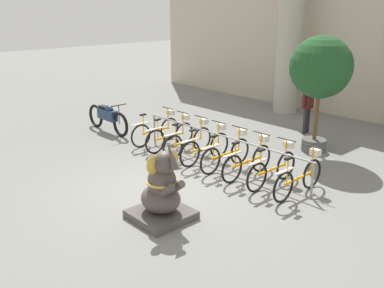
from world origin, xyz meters
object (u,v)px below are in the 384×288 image
at_px(bicycle_1, 171,135).
at_px(person_pedestrian, 308,103).
at_px(potted_tree, 321,70).
at_px(motorcycle, 108,117).
at_px(bicycle_0, 156,130).
at_px(bicycle_3, 206,147).
at_px(bicycle_6, 273,168).
at_px(bicycle_7, 299,177).
at_px(elephant_statue, 162,192).
at_px(bicycle_5, 248,160).
at_px(bicycle_4, 227,153).
at_px(bicycle_2, 189,140).

xyz_separation_m(bicycle_1, person_pedestrian, (1.64, 4.00, 0.55)).
distance_m(person_pedestrian, potted_tree, 2.07).
distance_m(motorcycle, potted_tree, 6.37).
relative_size(motorcycle, person_pedestrian, 1.35).
height_order(bicycle_0, bicycle_3, same).
distance_m(bicycle_6, person_pedestrian, 4.34).
bearing_deg(bicycle_7, elephant_statue, -111.71).
bearing_deg(potted_tree, person_pedestrian, 130.31).
relative_size(bicycle_5, person_pedestrian, 1.05).
xyz_separation_m(motorcycle, person_pedestrian, (4.22, 4.38, 0.47)).
distance_m(motorcycle, person_pedestrian, 6.10).
xyz_separation_m(bicycle_3, motorcycle, (-3.93, -0.38, 0.08)).
distance_m(bicycle_4, potted_tree, 3.31).
height_order(bicycle_4, potted_tree, potted_tree).
xyz_separation_m(bicycle_6, motorcycle, (-5.95, -0.44, 0.08)).
xyz_separation_m(bicycle_0, potted_tree, (3.38, 2.71, 1.79)).
bearing_deg(motorcycle, bicycle_3, 5.57).
height_order(bicycle_5, potted_tree, potted_tree).
height_order(bicycle_3, potted_tree, potted_tree).
bearing_deg(motorcycle, bicycle_1, 8.23).
distance_m(bicycle_0, motorcycle, 1.95).
xyz_separation_m(bicycle_5, motorcycle, (-5.27, -0.40, 0.08)).
xyz_separation_m(bicycle_2, bicycle_4, (1.35, -0.01, 0.00)).
bearing_deg(bicycle_5, potted_tree, 89.66).
bearing_deg(elephant_statue, motorcycle, 157.30).
distance_m(bicycle_0, potted_tree, 4.69).
height_order(bicycle_0, elephant_statue, elephant_statue).
xyz_separation_m(bicycle_0, bicycle_5, (3.36, 0.01, 0.00)).
bearing_deg(bicycle_0, bicycle_5, 0.10).
relative_size(bicycle_7, elephant_statue, 1.07).
bearing_deg(elephant_statue, bicycle_6, 81.32).
relative_size(elephant_statue, motorcycle, 0.73).
height_order(elephant_statue, motorcycle, elephant_statue).
distance_m(bicycle_5, potted_tree, 3.24).
bearing_deg(bicycle_7, bicycle_1, -179.17).
bearing_deg(bicycle_4, motorcycle, -174.93).
height_order(bicycle_0, bicycle_7, same).
distance_m(bicycle_4, bicycle_7, 2.02).
distance_m(bicycle_1, potted_tree, 4.25).
xyz_separation_m(bicycle_0, bicycle_1, (0.67, -0.03, 0.00)).
distance_m(bicycle_0, bicycle_3, 2.02).
bearing_deg(potted_tree, bicycle_1, -134.67).
xyz_separation_m(bicycle_5, bicycle_7, (1.35, 0.03, 0.00)).
height_order(bicycle_5, bicycle_6, same).
height_order(bicycle_2, motorcycle, same).
relative_size(bicycle_5, bicycle_6, 1.00).
height_order(bicycle_4, bicycle_7, same).
relative_size(bicycle_6, motorcycle, 0.78).
bearing_deg(bicycle_4, bicycle_0, -179.80).
bearing_deg(bicycle_5, bicycle_0, -179.90).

